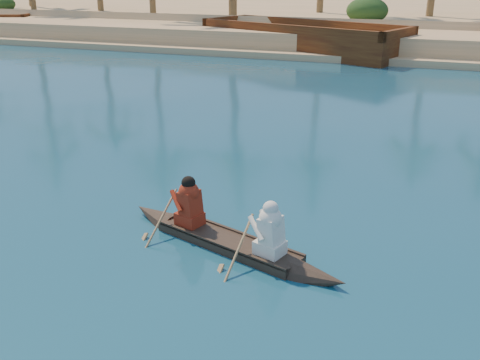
% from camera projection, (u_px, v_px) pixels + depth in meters
% --- Properties ---
extents(ground, '(160.00, 160.00, 0.00)m').
position_uv_depth(ground, '(71.00, 262.00, 8.99)').
color(ground, '#0B2946').
rests_on(ground, ground).
extents(sandy_embankment, '(150.00, 51.00, 1.50)m').
position_uv_depth(sandy_embankment, '(380.00, 17.00, 49.83)').
color(sandy_embankment, '#DFAE7E').
rests_on(sandy_embankment, ground).
extents(shrub_cluster, '(100.00, 6.00, 2.40)m').
position_uv_depth(shrub_cluster, '(356.00, 24.00, 36.12)').
color(shrub_cluster, '#1E3E16').
rests_on(shrub_cluster, ground).
extents(canoe, '(4.63, 2.04, 1.29)m').
position_uv_depth(canoe, '(228.00, 234.00, 9.40)').
color(canoe, '#37271E').
rests_on(canoe, ground).
extents(barge_mid, '(13.01, 8.19, 2.06)m').
position_uv_depth(barge_mid, '(302.00, 40.00, 31.56)').
color(barge_mid, brown).
rests_on(barge_mid, ground).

